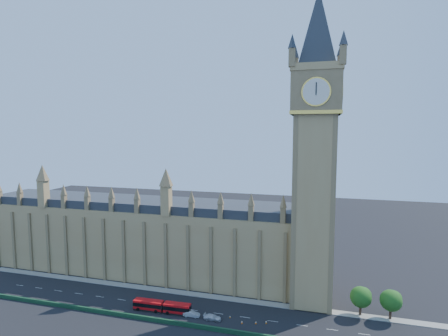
% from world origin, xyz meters
% --- Properties ---
extents(ground, '(400.00, 400.00, 0.00)m').
position_xyz_m(ground, '(0.00, 0.00, 0.00)').
color(ground, black).
rests_on(ground, ground).
extents(palace_westminster, '(120.00, 20.00, 28.00)m').
position_xyz_m(palace_westminster, '(-25.00, 22.00, 13.86)').
color(palace_westminster, '#AA8752').
rests_on(palace_westminster, ground).
extents(elizabeth_tower, '(20.59, 20.59, 105.00)m').
position_xyz_m(elizabeth_tower, '(38.00, 13.99, 54.56)').
color(elizabeth_tower, '#AA8752').
rests_on(elizabeth_tower, ground).
extents(bridge_parapet, '(160.00, 0.60, 1.20)m').
position_xyz_m(bridge_parapet, '(0.00, -9.00, 0.60)').
color(bridge_parapet, '#1E4C2D').
rests_on(bridge_parapet, ground).
extents(kerb_north, '(160.00, 3.00, 0.16)m').
position_xyz_m(kerb_north, '(0.00, 9.50, 0.08)').
color(kerb_north, gray).
rests_on(kerb_north, ground).
extents(tree_east_near, '(6.00, 6.00, 8.50)m').
position_xyz_m(tree_east_near, '(52.22, 10.08, 5.64)').
color(tree_east_near, '#382619').
rests_on(tree_east_near, ground).
extents(tree_east_far, '(6.00, 6.00, 8.50)m').
position_xyz_m(tree_east_far, '(60.22, 10.08, 5.64)').
color(tree_east_far, '#382619').
rests_on(tree_east_far, ground).
extents(red_bus, '(17.63, 3.36, 2.98)m').
position_xyz_m(red_bus, '(-4.47, -3.34, 1.57)').
color(red_bus, red).
rests_on(red_bus, ground).
extents(car_grey, '(4.12, 1.96, 1.36)m').
position_xyz_m(car_grey, '(-2.00, -3.22, 0.68)').
color(car_grey, '#3D3F45').
rests_on(car_grey, ground).
extents(car_silver, '(4.88, 1.91, 1.58)m').
position_xyz_m(car_silver, '(5.00, -3.67, 0.79)').
color(car_silver, '#AEB2B6').
rests_on(car_silver, ground).
extents(car_white, '(5.14, 2.18, 1.48)m').
position_xyz_m(car_white, '(11.37, -3.80, 0.74)').
color(car_white, silver).
rests_on(car_white, ground).
extents(cone_a, '(0.46, 0.46, 0.63)m').
position_xyz_m(cone_a, '(15.88, -1.47, 0.31)').
color(cone_a, black).
rests_on(cone_a, ground).
extents(cone_b, '(0.58, 0.58, 0.76)m').
position_xyz_m(cone_b, '(19.81, -3.46, 0.37)').
color(cone_b, black).
rests_on(cone_b, ground).
extents(cone_c, '(0.58, 0.58, 0.73)m').
position_xyz_m(cone_c, '(26.31, -1.66, 0.36)').
color(cone_c, black).
rests_on(cone_c, ground).
extents(cone_d, '(0.50, 0.50, 0.77)m').
position_xyz_m(cone_d, '(23.58, -2.61, 0.38)').
color(cone_d, black).
rests_on(cone_d, ground).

